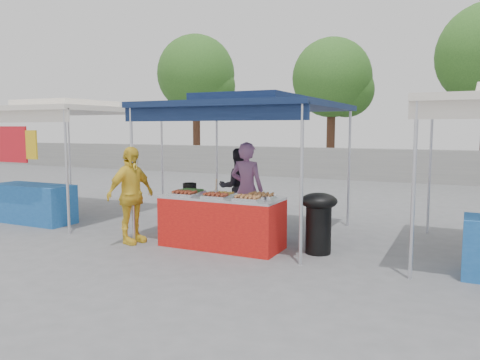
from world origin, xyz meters
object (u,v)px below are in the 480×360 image
at_px(vendor_woman, 247,190).
at_px(customer_person, 131,195).
at_px(vendor_table, 222,222).
at_px(cooking_pot, 190,187).
at_px(helper_man, 238,187).
at_px(wok_burner, 319,217).

relative_size(vendor_woman, customer_person, 1.04).
bearing_deg(customer_person, vendor_table, -64.15).
distance_m(cooking_pot, helper_man, 1.38).
bearing_deg(cooking_pot, vendor_table, -22.38).
bearing_deg(wok_burner, customer_person, -167.50).
height_order(cooking_pot, helper_man, helper_man).
xyz_separation_m(helper_man, customer_person, (-1.00, -2.10, 0.05)).
xyz_separation_m(cooking_pot, vendor_woman, (0.86, 0.56, -0.06)).
xyz_separation_m(cooking_pot, helper_man, (0.30, 1.33, -0.14)).
relative_size(cooking_pot, customer_person, 0.15).
height_order(vendor_table, vendor_woman, vendor_woman).
bearing_deg(cooking_pot, wok_burner, -0.61).
height_order(cooking_pot, vendor_woman, vendor_woman).
bearing_deg(vendor_table, helper_man, 107.26).
xyz_separation_m(wok_burner, vendor_woman, (-1.51, 0.58, 0.29)).
relative_size(wok_burner, customer_person, 0.58).
bearing_deg(wok_burner, vendor_table, -169.62).
bearing_deg(vendor_table, wok_burner, 11.38).
relative_size(vendor_table, cooking_pot, 8.24).
height_order(wok_burner, helper_man, helper_man).
bearing_deg(customer_person, vendor_woman, -39.58).
bearing_deg(wok_burner, cooking_pot, 178.39).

